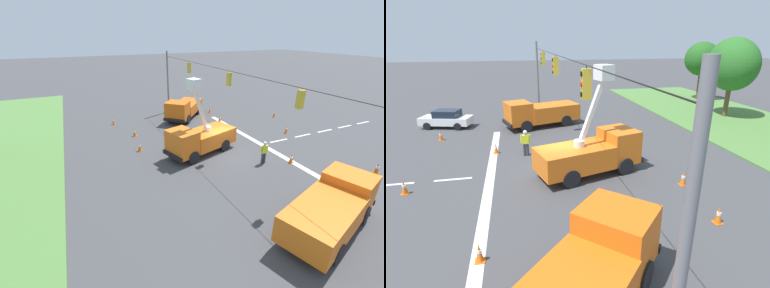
% 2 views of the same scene
% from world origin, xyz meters
% --- Properties ---
extents(ground_plane, '(200.00, 200.00, 0.00)m').
position_xyz_m(ground_plane, '(0.00, 0.00, 0.00)').
color(ground_plane, '#424244').
extents(lane_markings, '(17.60, 15.25, 0.01)m').
position_xyz_m(lane_markings, '(0.00, -5.40, 0.00)').
color(lane_markings, silver).
rests_on(lane_markings, ground).
extents(signal_gantry, '(26.20, 0.33, 7.20)m').
position_xyz_m(signal_gantry, '(-0.02, -0.00, 4.43)').
color(signal_gantry, slate).
rests_on(signal_gantry, ground).
extents(tree_far_west, '(3.99, 4.22, 7.13)m').
position_xyz_m(tree_far_west, '(-18.08, 20.68, 5.06)').
color(tree_far_west, brown).
rests_on(tree_far_west, ground).
extents(tree_west, '(5.18, 4.46, 7.60)m').
position_xyz_m(tree_west, '(-9.51, 18.26, 5.10)').
color(tree_west, brown).
rests_on(tree_west, ground).
extents(utility_truck_bucket_lift, '(3.91, 6.49, 6.11)m').
position_xyz_m(utility_truck_bucket_lift, '(0.76, 1.86, 1.37)').
color(utility_truck_bucket_lift, orange).
rests_on(utility_truck_bucket_lift, ground).
extents(utility_truck_support_near, '(4.27, 6.95, 2.35)m').
position_xyz_m(utility_truck_support_near, '(-9.85, -0.13, 1.24)').
color(utility_truck_support_near, orange).
rests_on(utility_truck_support_near, ground).
extents(utility_truck_support_far, '(6.40, 6.23, 2.36)m').
position_xyz_m(utility_truck_support_far, '(9.82, -0.63, 1.17)').
color(utility_truck_support_far, orange).
rests_on(utility_truck_support_far, ground).
extents(sedan_white, '(2.78, 4.60, 1.56)m').
position_xyz_m(sedan_white, '(-11.20, -8.25, 0.79)').
color(sedan_white, white).
rests_on(sedan_white, ground).
extents(road_worker, '(0.26, 0.65, 1.77)m').
position_xyz_m(road_worker, '(-2.84, -1.75, 1.00)').
color(road_worker, '#383842').
rests_on(road_worker, ground).
extents(traffic_cone_foreground_left, '(0.36, 0.36, 0.79)m').
position_xyz_m(traffic_cone_foreground_left, '(6.75, 5.81, 0.40)').
color(traffic_cone_foreground_left, orange).
rests_on(traffic_cone_foreground_left, ground).
extents(traffic_cone_foreground_right, '(0.36, 0.36, 0.72)m').
position_xyz_m(traffic_cone_foreground_right, '(7.08, -3.82, 0.35)').
color(traffic_cone_foreground_right, orange).
rests_on(traffic_cone_foreground_right, ground).
extents(traffic_cone_mid_right, '(0.36, 0.36, 0.75)m').
position_xyz_m(traffic_cone_mid_right, '(-3.68, -3.75, 0.37)').
color(traffic_cone_mid_right, orange).
rests_on(traffic_cone_mid_right, ground).
extents(traffic_cone_lane_edge_b, '(0.36, 0.36, 0.76)m').
position_xyz_m(traffic_cone_lane_edge_b, '(1.26, -7.98, 0.38)').
color(traffic_cone_lane_edge_b, orange).
rests_on(traffic_cone_lane_edge_b, ground).
extents(traffic_cone_far_left, '(0.36, 0.36, 0.81)m').
position_xyz_m(traffic_cone_far_left, '(3.25, 6.21, 0.41)').
color(traffic_cone_far_left, orange).
rests_on(traffic_cone_far_left, ground).
extents(traffic_cone_far_right, '(0.36, 0.36, 0.80)m').
position_xyz_m(traffic_cone_far_right, '(-7.46, -8.04, 0.40)').
color(traffic_cone_far_right, orange).
rests_on(traffic_cone_far_right, ground).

